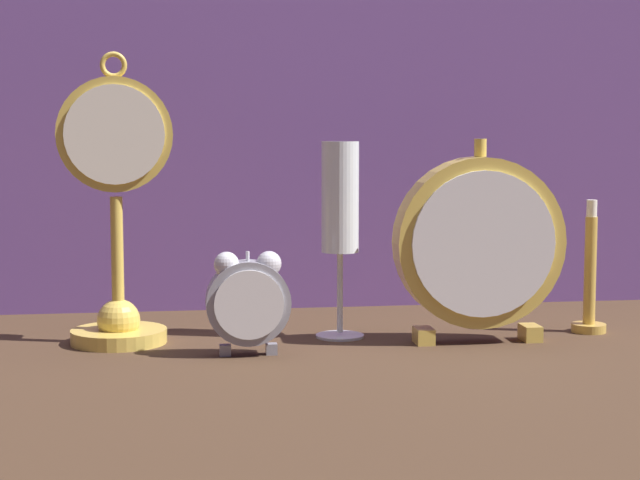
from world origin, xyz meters
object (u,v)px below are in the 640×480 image
object	(u,v)px
pocket_watch_on_stand	(117,227)
champagne_flute	(340,211)
alarm_clock_twin_bell	(248,298)
brass_candlestick	(590,287)
mantel_clock_silver	(479,244)

from	to	relation	value
pocket_watch_on_stand	champagne_flute	bearing A→B (deg)	-0.11
pocket_watch_on_stand	alarm_clock_twin_bell	xyz separation A→B (m)	(0.14, -0.08, -0.07)
alarm_clock_twin_bell	brass_candlestick	bearing A→B (deg)	10.22
mantel_clock_silver	champagne_flute	distance (m)	0.16
alarm_clock_twin_bell	mantel_clock_silver	xyz separation A→B (m)	(0.26, 0.03, 0.05)
pocket_watch_on_stand	alarm_clock_twin_bell	world-z (taller)	pocket_watch_on_stand
champagne_flute	brass_candlestick	size ratio (longest dim) A/B	1.44
champagne_flute	brass_candlestick	bearing A→B (deg)	-1.91
champagne_flute	brass_candlestick	xyz separation A→B (m)	(0.30, -0.01, -0.09)
pocket_watch_on_stand	brass_candlestick	distance (m)	0.56
pocket_watch_on_stand	mantel_clock_silver	world-z (taller)	pocket_watch_on_stand
pocket_watch_on_stand	champagne_flute	xyz separation A→B (m)	(0.25, -0.00, 0.02)
mantel_clock_silver	brass_candlestick	xyz separation A→B (m)	(0.15, 0.04, -0.06)
champagne_flute	alarm_clock_twin_bell	bearing A→B (deg)	-143.22
alarm_clock_twin_bell	brass_candlestick	world-z (taller)	brass_candlestick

